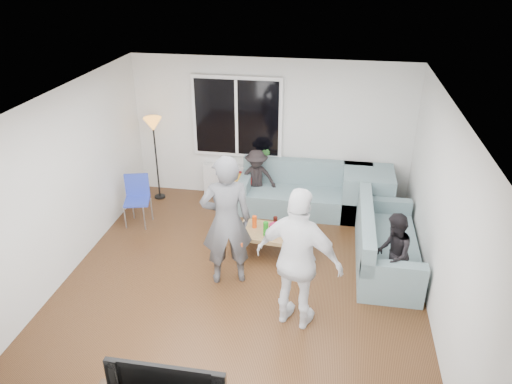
% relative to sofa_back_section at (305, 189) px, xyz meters
% --- Properties ---
extents(floor, '(5.00, 5.50, 0.04)m').
position_rel_sofa_back_section_xyz_m(floor, '(-0.69, -2.27, -0.45)').
color(floor, '#56351C').
rests_on(floor, ground).
extents(ceiling, '(5.00, 5.50, 0.04)m').
position_rel_sofa_back_section_xyz_m(ceiling, '(-0.69, -2.27, 2.20)').
color(ceiling, white).
rests_on(ceiling, ground).
extents(wall_back, '(5.00, 0.04, 2.60)m').
position_rel_sofa_back_section_xyz_m(wall_back, '(-0.69, 0.50, 0.88)').
color(wall_back, silver).
rests_on(wall_back, ground).
extents(wall_front, '(5.00, 0.04, 2.60)m').
position_rel_sofa_back_section_xyz_m(wall_front, '(-0.69, -5.04, 0.88)').
color(wall_front, silver).
rests_on(wall_front, ground).
extents(wall_left, '(0.04, 5.50, 2.60)m').
position_rel_sofa_back_section_xyz_m(wall_left, '(-3.21, -2.27, 0.88)').
color(wall_left, silver).
rests_on(wall_left, ground).
extents(wall_right, '(0.04, 5.50, 2.60)m').
position_rel_sofa_back_section_xyz_m(wall_right, '(1.83, -2.27, 0.88)').
color(wall_right, silver).
rests_on(wall_right, ground).
extents(window_frame, '(1.62, 0.06, 1.47)m').
position_rel_sofa_back_section_xyz_m(window_frame, '(-1.29, 0.42, 1.12)').
color(window_frame, white).
rests_on(window_frame, wall_back).
extents(window_glass, '(1.50, 0.02, 1.35)m').
position_rel_sofa_back_section_xyz_m(window_glass, '(-1.29, 0.38, 1.12)').
color(window_glass, black).
rests_on(window_glass, window_frame).
extents(window_mullion, '(0.05, 0.03, 1.35)m').
position_rel_sofa_back_section_xyz_m(window_mullion, '(-1.29, 0.37, 1.12)').
color(window_mullion, white).
rests_on(window_mullion, window_frame).
extents(radiator, '(1.30, 0.12, 0.62)m').
position_rel_sofa_back_section_xyz_m(radiator, '(-1.29, 0.38, -0.11)').
color(radiator, silver).
rests_on(radiator, floor).
extents(potted_plant, '(0.24, 0.20, 0.40)m').
position_rel_sofa_back_section_xyz_m(potted_plant, '(-0.79, 0.35, 0.40)').
color(potted_plant, '#34722D').
rests_on(potted_plant, radiator).
extents(vase, '(0.22, 0.22, 0.19)m').
position_rel_sofa_back_section_xyz_m(vase, '(-1.43, 0.35, 0.29)').
color(vase, white).
rests_on(vase, radiator).
extents(sofa_back_section, '(2.30, 0.85, 0.85)m').
position_rel_sofa_back_section_xyz_m(sofa_back_section, '(0.00, 0.00, 0.00)').
color(sofa_back_section, slate).
rests_on(sofa_back_section, floor).
extents(sofa_right_section, '(2.00, 0.85, 0.85)m').
position_rel_sofa_back_section_xyz_m(sofa_right_section, '(1.33, -1.44, 0.00)').
color(sofa_right_section, slate).
rests_on(sofa_right_section, floor).
extents(sofa_corner, '(0.85, 0.85, 0.85)m').
position_rel_sofa_back_section_xyz_m(sofa_corner, '(1.08, 0.00, 0.00)').
color(sofa_corner, slate).
rests_on(sofa_corner, floor).
extents(cushion_yellow, '(0.39, 0.33, 0.14)m').
position_rel_sofa_back_section_xyz_m(cushion_yellow, '(-1.29, -0.02, 0.09)').
color(cushion_yellow, orange).
rests_on(cushion_yellow, sofa_back_section).
extents(cushion_red, '(0.45, 0.43, 0.13)m').
position_rel_sofa_back_section_xyz_m(cushion_red, '(-1.13, 0.06, 0.09)').
color(cushion_red, maroon).
rests_on(cushion_red, sofa_back_section).
extents(coffee_table, '(1.15, 0.69, 0.40)m').
position_rel_sofa_back_section_xyz_m(coffee_table, '(-0.34, -1.47, -0.22)').
color(coffee_table, '#A0864D').
rests_on(coffee_table, floor).
extents(pitcher, '(0.17, 0.17, 0.17)m').
position_rel_sofa_back_section_xyz_m(pitcher, '(-0.33, -1.55, 0.06)').
color(pitcher, maroon).
rests_on(pitcher, coffee_table).
extents(side_chair, '(0.49, 0.49, 0.86)m').
position_rel_sofa_back_section_xyz_m(side_chair, '(-2.74, -0.94, 0.01)').
color(side_chair, '#293CB1').
rests_on(side_chair, floor).
extents(floor_lamp, '(0.32, 0.32, 1.56)m').
position_rel_sofa_back_section_xyz_m(floor_lamp, '(-2.74, 0.07, 0.36)').
color(floor_lamp, orange).
rests_on(floor_lamp, floor).
extents(player_left, '(0.80, 0.65, 1.90)m').
position_rel_sofa_back_section_xyz_m(player_left, '(-0.90, -2.20, 0.53)').
color(player_left, '#4C4D52').
rests_on(player_left, floor).
extents(player_right, '(1.17, 0.75, 1.86)m').
position_rel_sofa_back_section_xyz_m(player_right, '(0.14, -2.93, 0.50)').
color(player_right, silver).
rests_on(player_right, floor).
extents(spectator_right, '(0.49, 0.61, 1.17)m').
position_rel_sofa_back_section_xyz_m(spectator_right, '(1.33, -2.07, 0.16)').
color(spectator_right, black).
rests_on(spectator_right, floor).
extents(spectator_back, '(0.77, 0.52, 1.10)m').
position_rel_sofa_back_section_xyz_m(spectator_back, '(-0.87, 0.03, 0.12)').
color(spectator_back, black).
rests_on(spectator_back, floor).
extents(television, '(1.08, 0.14, 0.62)m').
position_rel_sofa_back_section_xyz_m(television, '(-0.84, -4.77, 0.33)').
color(television, black).
rests_on(television, tv_console).
extents(bottle_a, '(0.07, 0.07, 0.19)m').
position_rel_sofa_back_section_xyz_m(bottle_a, '(-0.66, -1.39, 0.07)').
color(bottle_a, '#F84A0E').
rests_on(bottle_a, coffee_table).
extents(bottle_d, '(0.07, 0.07, 0.25)m').
position_rel_sofa_back_section_xyz_m(bottle_d, '(-0.10, -1.52, 0.10)').
color(bottle_d, orange).
rests_on(bottle_d, coffee_table).
extents(bottle_c, '(0.07, 0.07, 0.20)m').
position_rel_sofa_back_section_xyz_m(bottle_c, '(-0.34, -1.36, 0.07)').
color(bottle_c, black).
rests_on(bottle_c, coffee_table).
extents(bottle_b, '(0.08, 0.08, 0.23)m').
position_rel_sofa_back_section_xyz_m(bottle_b, '(-0.46, -1.60, 0.09)').
color(bottle_b, '#177E16').
rests_on(bottle_b, coffee_table).
extents(bottle_e, '(0.07, 0.07, 0.21)m').
position_rel_sofa_back_section_xyz_m(bottle_e, '(0.04, -1.31, 0.08)').
color(bottle_e, black).
rests_on(bottle_e, coffee_table).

